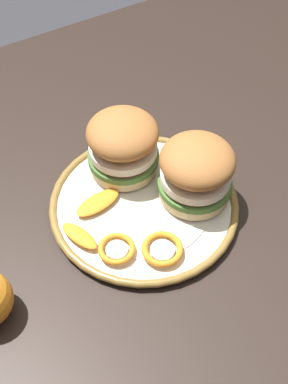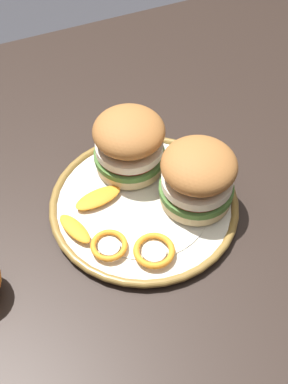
# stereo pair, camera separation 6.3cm
# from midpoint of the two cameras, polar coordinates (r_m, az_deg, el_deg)

# --- Properties ---
(ground_plane) EXTENTS (8.00, 8.00, 0.00)m
(ground_plane) POSITION_cam_midpoint_polar(r_m,az_deg,el_deg) (1.44, -0.65, -19.81)
(ground_plane) COLOR #333338
(dining_table) EXTENTS (1.50, 1.05, 0.72)m
(dining_table) POSITION_cam_midpoint_polar(r_m,az_deg,el_deg) (0.86, -1.02, -5.63)
(dining_table) COLOR black
(dining_table) RESTS_ON ground
(dinner_plate) EXTENTS (0.29, 0.29, 0.02)m
(dinner_plate) POSITION_cam_midpoint_polar(r_m,az_deg,el_deg) (0.80, -2.26, -1.50)
(dinner_plate) COLOR silver
(dinner_plate) RESTS_ON dining_table
(sandwich_half_left) EXTENTS (0.15, 0.15, 0.10)m
(sandwich_half_left) POSITION_cam_midpoint_polar(r_m,az_deg,el_deg) (0.80, -4.69, 5.11)
(sandwich_half_left) COLOR beige
(sandwich_half_left) RESTS_ON dinner_plate
(sandwich_half_right) EXTENTS (0.14, 0.14, 0.10)m
(sandwich_half_right) POSITION_cam_midpoint_polar(r_m,az_deg,el_deg) (0.76, 3.40, 2.21)
(sandwich_half_right) COLOR beige
(sandwich_half_right) RESTS_ON dinner_plate
(orange_peel_curled) EXTENTS (0.06, 0.06, 0.01)m
(orange_peel_curled) POSITION_cam_midpoint_polar(r_m,az_deg,el_deg) (0.73, -0.44, -6.38)
(orange_peel_curled) COLOR orange
(orange_peel_curled) RESTS_ON dinner_plate
(orange_peel_strip_long) EXTENTS (0.04, 0.07, 0.01)m
(orange_peel_strip_long) POSITION_cam_midpoint_polar(r_m,az_deg,el_deg) (0.76, -9.44, -4.87)
(orange_peel_strip_long) COLOR orange
(orange_peel_strip_long) RESTS_ON dinner_plate
(orange_peel_strip_short) EXTENTS (0.08, 0.04, 0.01)m
(orange_peel_strip_short) POSITION_cam_midpoint_polar(r_m,az_deg,el_deg) (0.79, -7.35, -1.26)
(orange_peel_strip_short) COLOR orange
(orange_peel_strip_short) RESTS_ON dinner_plate
(orange_peel_small_curl) EXTENTS (0.07, 0.07, 0.01)m
(orange_peel_small_curl) POSITION_cam_midpoint_polar(r_m,az_deg,el_deg) (0.74, -5.46, -6.33)
(orange_peel_small_curl) COLOR orange
(orange_peel_small_curl) RESTS_ON dinner_plate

